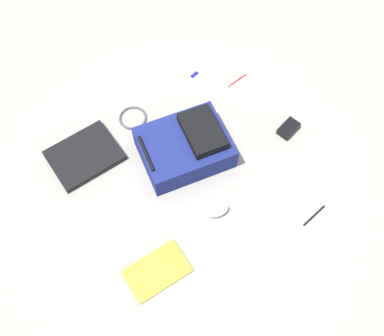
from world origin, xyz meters
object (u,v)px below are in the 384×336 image
computer_mouse (217,210)px  cable_coil (133,118)px  laptop (85,155)px  pen_blue (314,215)px  power_brick (288,129)px  backpack (186,146)px  usb_stick (194,74)px  book_red (157,271)px  pen_black (237,80)px

computer_mouse → cable_coil: 0.67m
laptop → computer_mouse: size_ratio=3.14×
cable_coil → pen_blue: (-0.93, -0.43, -0.00)m
power_brick → pen_blue: size_ratio=0.78×
computer_mouse → backpack: bearing=4.4°
power_brick → usb_stick: (0.56, 0.20, -0.01)m
pen_blue → backpack: bearing=27.6°
laptop → book_red: 0.68m
cable_coil → pen_blue: size_ratio=1.00×
cable_coil → pen_black: (-0.09, -0.60, -0.00)m
laptop → computer_mouse: computer_mouse is taller
computer_mouse → pen_black: 0.79m
power_brick → laptop: bearing=65.5°
laptop → pen_black: size_ratio=2.58×
book_red → power_brick: bearing=-74.6°
computer_mouse → usb_stick: computer_mouse is taller
computer_mouse → usb_stick: size_ratio=2.26×
computer_mouse → cable_coil: computer_mouse is taller
backpack → pen_blue: backpack is taller
power_brick → usb_stick: bearing=19.3°
book_red → usb_stick: bearing=-41.8°
cable_coil → pen_black: size_ratio=1.10×
usb_stick → book_red: bearing=138.2°
book_red → pen_blue: 0.76m
book_red → pen_blue: (-0.17, -0.74, -0.00)m
usb_stick → laptop: bearing=100.6°
book_red → computer_mouse: size_ratio=2.48×
backpack → pen_blue: bearing=-152.4°
power_brick → usb_stick: 0.60m
pen_black → pen_blue: bearing=168.4°
pen_blue → usb_stick: size_ratio=3.02×
pen_black → usb_stick: 0.24m
book_red → cable_coil: book_red is taller
pen_black → pen_blue: 0.85m
computer_mouse → pen_blue: bearing=-112.8°
book_red → cable_coil: 0.82m
computer_mouse → usb_stick: (0.74, -0.36, -0.02)m
computer_mouse → power_brick: 0.58m
book_red → pen_blue: size_ratio=1.86×
computer_mouse → pen_black: computer_mouse is taller
cable_coil → pen_black: bearing=-98.9°
backpack → book_red: (-0.42, 0.43, -0.07)m
laptop → pen_blue: bearing=-139.2°
book_red → power_brick: 0.97m
backpack → laptop: bearing=58.8°
backpack → computer_mouse: bearing=171.6°
backpack → power_brick: (-0.17, -0.51, -0.06)m
laptop → book_red: bearing=-179.9°
power_brick → usb_stick: power_brick is taller
laptop → pen_black: (-0.02, -0.91, -0.01)m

